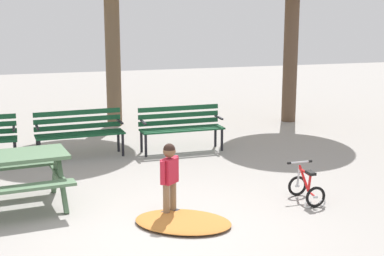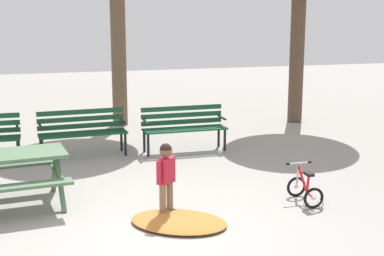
{
  "view_description": "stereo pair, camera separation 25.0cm",
  "coord_description": "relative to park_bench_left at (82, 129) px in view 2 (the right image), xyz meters",
  "views": [
    {
      "loc": [
        -1.57,
        -6.33,
        2.7
      ],
      "look_at": [
        1.0,
        1.92,
        0.85
      ],
      "focal_mm": 52.64,
      "sensor_mm": 36.0,
      "label": 1
    },
    {
      "loc": [
        -1.33,
        -6.4,
        2.7
      ],
      "look_at": [
        1.0,
        1.92,
        0.85
      ],
      "focal_mm": 52.64,
      "sensor_mm": 36.0,
      "label": 2
    }
  ],
  "objects": [
    {
      "name": "ground",
      "position": [
        0.55,
        -3.92,
        -0.51
      ],
      "size": [
        36.0,
        36.0,
        0.0
      ],
      "primitive_type": "plane",
      "color": "gray"
    },
    {
      "name": "park_bench_left",
      "position": [
        0.0,
        0.0,
        0.0
      ],
      "size": [
        1.62,
        0.55,
        0.85
      ],
      "color": "#144728",
      "rests_on": "ground"
    },
    {
      "name": "park_bench_right",
      "position": [
        1.9,
        -0.13,
        0.0
      ],
      "size": [
        1.61,
        0.48,
        0.85
      ],
      "color": "#144728",
      "rests_on": "ground"
    },
    {
      "name": "child_standing",
      "position": [
        0.8,
        -3.41,
        0.06
      ],
      "size": [
        0.3,
        0.28,
        0.98
      ],
      "color": "#7F664C",
      "rests_on": "ground"
    },
    {
      "name": "kids_bicycle",
      "position": [
        2.79,
        -3.47,
        -0.31
      ],
      "size": [
        0.39,
        0.56,
        0.54
      ],
      "color": "black",
      "rests_on": "ground"
    },
    {
      "name": "leaf_pile",
      "position": [
        0.88,
        -3.77,
        -0.48
      ],
      "size": [
        1.53,
        1.42,
        0.07
      ],
      "primitive_type": "ellipsoid",
      "rotation": [
        0.0,
        0.0,
        2.56
      ],
      "color": "#B26B2D",
      "rests_on": "ground"
    }
  ]
}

